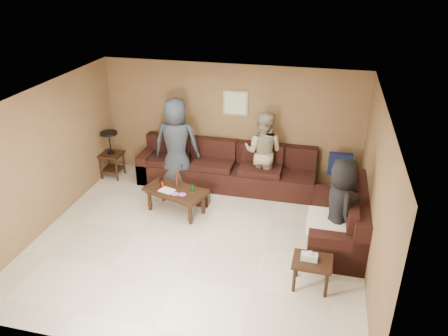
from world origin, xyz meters
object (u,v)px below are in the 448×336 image
object	(u,v)px
person_middle	(263,152)
person_right	(340,207)
waste_bin	(203,198)
sectional_sofa	(260,187)
coffee_table	(176,193)
side_table_right	(312,264)
person_left	(176,144)
end_table_left	(111,154)

from	to	relation	value
person_middle	person_right	xyz separation A→B (m)	(1.52, -1.81, -0.02)
waste_bin	sectional_sofa	bearing A→B (deg)	18.36
coffee_table	side_table_right	bearing A→B (deg)	-30.49
side_table_right	person_middle	world-z (taller)	person_middle
person_left	person_middle	bearing A→B (deg)	-178.08
person_left	person_middle	size ratio (longest dim) A/B	1.13
coffee_table	person_middle	distance (m)	1.99
person_middle	waste_bin	bearing A→B (deg)	51.31
side_table_right	person_left	distance (m)	3.94
end_table_left	sectional_sofa	bearing A→B (deg)	-6.18
sectional_sofa	side_table_right	world-z (taller)	sectional_sofa
sectional_sofa	waste_bin	distance (m)	1.14
waste_bin	person_left	size ratio (longest dim) A/B	0.15
waste_bin	person_left	bearing A→B (deg)	138.22
waste_bin	end_table_left	bearing A→B (deg)	162.56
end_table_left	person_middle	distance (m)	3.32
side_table_right	waste_bin	distance (m)	2.92
side_table_right	person_left	world-z (taller)	person_left
side_table_right	waste_bin	size ratio (longest dim) A/B	2.11
waste_bin	person_middle	xyz separation A→B (m)	(1.02, 0.92, 0.70)
person_right	end_table_left	bearing A→B (deg)	55.66
person_left	person_right	bearing A→B (deg)	148.26
sectional_sofa	person_right	size ratio (longest dim) A/B	2.83
coffee_table	person_right	bearing A→B (deg)	-9.94
coffee_table	end_table_left	bearing A→B (deg)	149.50
coffee_table	side_table_right	world-z (taller)	coffee_table
coffee_table	person_left	world-z (taller)	person_left
end_table_left	person_right	distance (m)	5.09
coffee_table	person_left	distance (m)	1.21
side_table_right	waste_bin	world-z (taller)	side_table_right
end_table_left	person_right	world-z (taller)	person_right
coffee_table	end_table_left	world-z (taller)	end_table_left
end_table_left	waste_bin	world-z (taller)	end_table_left
end_table_left	person_right	bearing A→B (deg)	-18.48
end_table_left	side_table_right	distance (m)	5.19
person_middle	person_left	bearing A→B (deg)	17.62
sectional_sofa	waste_bin	xyz separation A→B (m)	(-1.06, -0.35, -0.18)
coffee_table	waste_bin	size ratio (longest dim) A/B	4.38
coffee_table	person_right	world-z (taller)	person_right
person_left	person_middle	world-z (taller)	person_left
person_right	waste_bin	bearing A→B (deg)	54.74
waste_bin	person_middle	distance (m)	1.54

